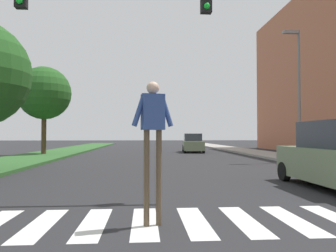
{
  "coord_description": "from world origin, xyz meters",
  "views": [
    {
      "loc": [
        -0.91,
        0.14,
        1.56
      ],
      "look_at": [
        0.47,
        19.49,
        2.1
      ],
      "focal_mm": 35.17,
      "sensor_mm": 36.0,
      "label": 1
    }
  ],
  "objects_px": {
    "traffic_light_gantry": "(19,22)",
    "sedan_midblock": "(193,144)",
    "tree_far": "(44,93)",
    "pedestrian_performer": "(153,129)",
    "street_lamp_right": "(298,83)"
  },
  "relations": [
    {
      "from": "traffic_light_gantry",
      "to": "pedestrian_performer",
      "type": "distance_m",
      "value": 4.94
    },
    {
      "from": "tree_far",
      "to": "pedestrian_performer",
      "type": "bearing_deg",
      "value": -68.6
    },
    {
      "from": "traffic_light_gantry",
      "to": "pedestrian_performer",
      "type": "height_order",
      "value": "traffic_light_gantry"
    },
    {
      "from": "traffic_light_gantry",
      "to": "sedan_midblock",
      "type": "relative_size",
      "value": 1.93
    },
    {
      "from": "street_lamp_right",
      "to": "pedestrian_performer",
      "type": "relative_size",
      "value": 3.01
    },
    {
      "from": "traffic_light_gantry",
      "to": "street_lamp_right",
      "type": "height_order",
      "value": "street_lamp_right"
    },
    {
      "from": "tree_far",
      "to": "street_lamp_right",
      "type": "height_order",
      "value": "street_lamp_right"
    },
    {
      "from": "tree_far",
      "to": "sedan_midblock",
      "type": "relative_size",
      "value": 1.5
    },
    {
      "from": "pedestrian_performer",
      "to": "sedan_midblock",
      "type": "relative_size",
      "value": 0.56
    },
    {
      "from": "traffic_light_gantry",
      "to": "pedestrian_performer",
      "type": "relative_size",
      "value": 3.42
    },
    {
      "from": "traffic_light_gantry",
      "to": "sedan_midblock",
      "type": "xyz_separation_m",
      "value": [
        7.52,
        21.59,
        -3.56
      ]
    },
    {
      "from": "street_lamp_right",
      "to": "traffic_light_gantry",
      "type": "bearing_deg",
      "value": -139.77
    },
    {
      "from": "traffic_light_gantry",
      "to": "street_lamp_right",
      "type": "distance_m",
      "value": 15.68
    },
    {
      "from": "pedestrian_performer",
      "to": "sedan_midblock",
      "type": "xyz_separation_m",
      "value": [
        4.27,
        24.17,
        -0.87
      ]
    },
    {
      "from": "tree_far",
      "to": "sedan_midblock",
      "type": "height_order",
      "value": "tree_far"
    }
  ]
}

